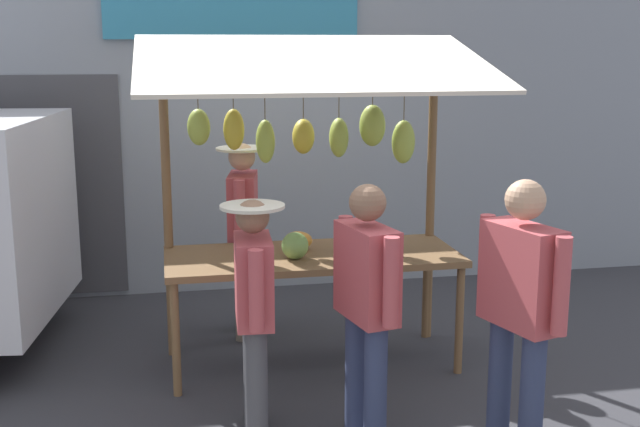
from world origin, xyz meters
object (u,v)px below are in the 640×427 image
at_px(shopper_in_striped_shirt, 254,301).
at_px(shopper_in_grey_tee, 520,301).
at_px(shopper_with_ponytail, 367,297).
at_px(market_stall, 313,164).
at_px(vendor_with_sunhat, 243,224).

height_order(shopper_in_striped_shirt, shopper_in_grey_tee, shopper_in_grey_tee).
bearing_deg(shopper_with_ponytail, market_stall, -8.87).
bearing_deg(shopper_with_ponytail, vendor_with_sunhat, 2.55).
distance_m(shopper_with_ponytail, shopper_in_grey_tee, 0.90).
xyz_separation_m(vendor_with_sunhat, shopper_with_ponytail, (-0.54, 2.04, -0.03)).
bearing_deg(vendor_with_sunhat, market_stall, 43.80).
bearing_deg(market_stall, shopper_with_ponytail, 93.32).
relative_size(market_stall, shopper_in_grey_tee, 1.48).
distance_m(shopper_in_striped_shirt, shopper_in_grey_tee, 1.59).
distance_m(shopper_in_striped_shirt, shopper_with_ponytail, 0.69).
xyz_separation_m(vendor_with_sunhat, shopper_in_striped_shirt, (0.12, 1.82, -0.09)).
relative_size(market_stall, shopper_in_striped_shirt, 1.65).
bearing_deg(shopper_in_grey_tee, market_stall, 10.44).
height_order(vendor_with_sunhat, shopper_in_striped_shirt, vendor_with_sunhat).
height_order(market_stall, vendor_with_sunhat, market_stall).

